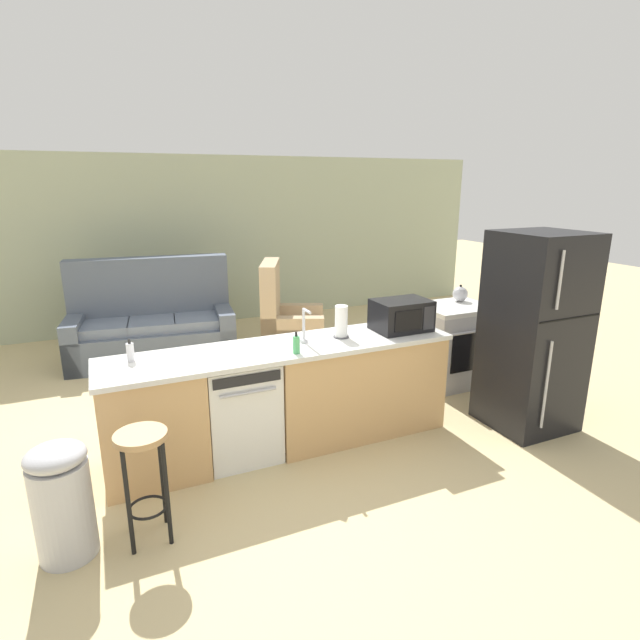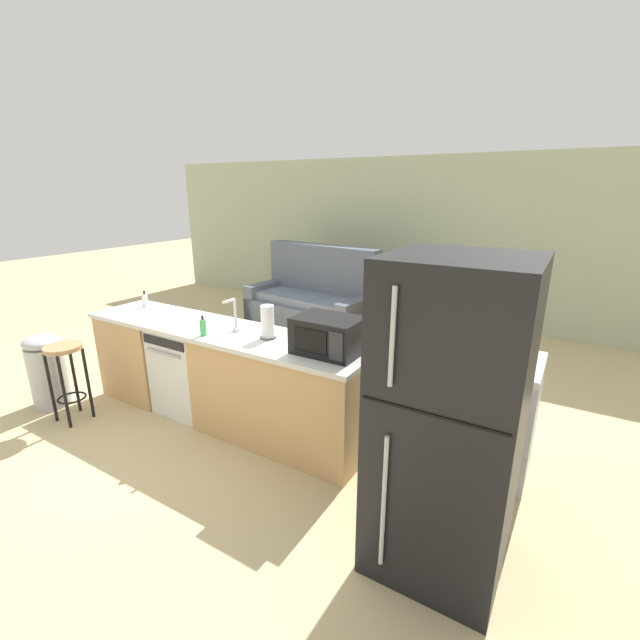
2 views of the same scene
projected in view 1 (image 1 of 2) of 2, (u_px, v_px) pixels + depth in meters
ground_plane at (269, 447)px, 4.29m from camera, size 24.00×24.00×0.00m
wall_back at (199, 242)px, 7.75m from camera, size 10.00×0.06×2.60m
kitchen_counter at (295, 398)px, 4.27m from camera, size 2.94×0.66×0.90m
dishwasher at (239, 408)px, 4.08m from camera, size 0.58×0.61×0.84m
stove_range at (452, 344)px, 5.58m from camera, size 0.76×0.68×0.90m
refrigerator at (534, 332)px, 4.50m from camera, size 0.72×0.73×1.80m
microwave at (401, 315)px, 4.52m from camera, size 0.50×0.37×0.28m
sink_faucet at (304, 328)px, 4.16m from camera, size 0.07×0.18×0.30m
paper_towel_roll at (341, 322)px, 4.31m from camera, size 0.14×0.14×0.28m
soap_bottle at (296, 344)px, 3.92m from camera, size 0.06×0.06×0.18m
dish_soap_bottle at (130, 352)px, 3.75m from camera, size 0.06×0.06×0.18m
kettle at (460, 294)px, 5.62m from camera, size 0.21×0.17×0.19m
bar_stool at (143, 463)px, 3.07m from camera, size 0.32×0.32×0.74m
trash_bin at (62, 500)px, 2.97m from camera, size 0.35×0.35×0.74m
couch at (153, 327)px, 6.44m from camera, size 2.10×1.14×1.27m
armchair at (286, 325)px, 6.70m from camera, size 1.07×1.10×1.20m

